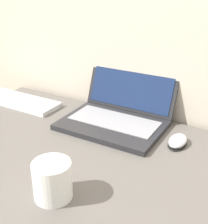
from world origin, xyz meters
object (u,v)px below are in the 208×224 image
(laptop, at_px, (119,109))
(external_keyboard, at_px, (18,101))
(computer_mouse, at_px, (178,141))
(drink_cup, at_px, (52,180))

(laptop, height_order, external_keyboard, laptop)
(computer_mouse, bearing_deg, external_keyboard, 179.94)
(drink_cup, distance_m, computer_mouse, 0.47)
(external_keyboard, bearing_deg, laptop, 7.20)
(drink_cup, relative_size, external_keyboard, 0.26)
(computer_mouse, relative_size, external_keyboard, 0.26)
(laptop, xyz_separation_m, drink_cup, (0.06, -0.49, 0.00))
(drink_cup, bearing_deg, external_keyboard, 141.60)
(computer_mouse, height_order, external_keyboard, computer_mouse)
(external_keyboard, bearing_deg, drink_cup, -38.40)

